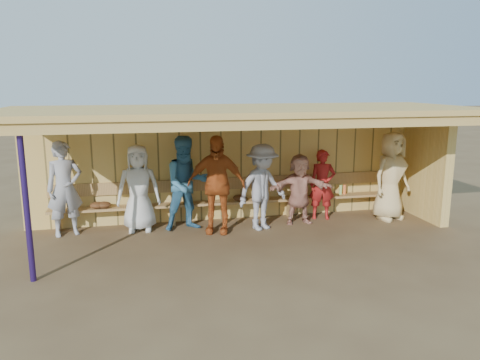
# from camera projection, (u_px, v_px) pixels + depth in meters

# --- Properties ---
(ground) EXTENTS (90.00, 90.00, 0.00)m
(ground) POSITION_uv_depth(u_px,v_px,m) (244.00, 236.00, 9.20)
(ground) COLOR brown
(ground) RESTS_ON ground
(player_a) EXTENTS (0.79, 0.65, 1.87)m
(player_a) POSITION_uv_depth(u_px,v_px,m) (65.00, 189.00, 9.08)
(player_a) COLOR #9A9BA2
(player_a) RESTS_ON ground
(player_b) EXTENTS (0.88, 0.59, 1.76)m
(player_b) POSITION_uv_depth(u_px,v_px,m) (138.00, 188.00, 9.38)
(player_b) COLOR silver
(player_b) RESTS_ON ground
(player_c) EXTENTS (1.05, 0.88, 1.92)m
(player_c) POSITION_uv_depth(u_px,v_px,m) (187.00, 183.00, 9.42)
(player_c) COLOR teal
(player_c) RESTS_ON ground
(player_d) EXTENTS (1.24, 0.80, 1.96)m
(player_d) POSITION_uv_depth(u_px,v_px,m) (216.00, 184.00, 9.24)
(player_d) COLOR #AF4D1C
(player_d) RESTS_ON ground
(player_e) EXTENTS (1.30, 1.04, 1.76)m
(player_e) POSITION_uv_depth(u_px,v_px,m) (262.00, 187.00, 9.46)
(player_e) COLOR #9898A1
(player_e) RESTS_ON ground
(player_f) EXTENTS (1.39, 0.46, 1.49)m
(player_f) POSITION_uv_depth(u_px,v_px,m) (299.00, 189.00, 9.88)
(player_f) COLOR tan
(player_f) RESTS_ON ground
(player_g) EXTENTS (0.64, 0.50, 1.53)m
(player_g) POSITION_uv_depth(u_px,v_px,m) (322.00, 185.00, 10.22)
(player_g) COLOR #A81D1A
(player_g) RESTS_ON ground
(player_h) EXTENTS (1.08, 0.87, 1.93)m
(player_h) POSITION_uv_depth(u_px,v_px,m) (391.00, 176.00, 10.16)
(player_h) COLOR #DABA7A
(player_h) RESTS_ON ground
(dugout_structure) EXTENTS (8.80, 3.20, 2.50)m
(dugout_structure) POSITION_uv_depth(u_px,v_px,m) (255.00, 145.00, 9.59)
(dugout_structure) COLOR #DEB75E
(dugout_structure) RESTS_ON ground
(bench) EXTENTS (7.60, 0.34, 0.93)m
(bench) POSITION_uv_depth(u_px,v_px,m) (233.00, 196.00, 10.16)
(bench) COLOR tan
(bench) RESTS_ON ground
(dugout_equipment) EXTENTS (6.68, 0.62, 0.80)m
(dugout_equipment) POSITION_uv_depth(u_px,v_px,m) (198.00, 201.00, 9.88)
(dugout_equipment) COLOR gold
(dugout_equipment) RESTS_ON ground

